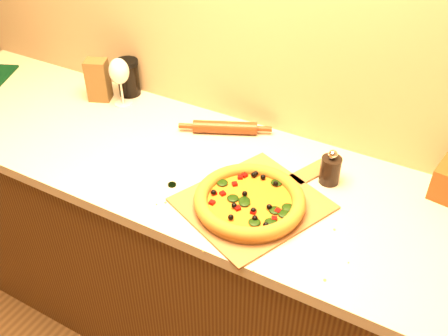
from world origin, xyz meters
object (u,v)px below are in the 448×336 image
(pizza_peel, at_px, (256,201))
(rolling_pin, at_px, (225,127))
(pizza, at_px, (250,201))
(wine_glass, at_px, (119,73))
(pepper_grinder, at_px, (330,169))
(dark_jar, at_px, (128,77))

(pizza_peel, distance_m, rolling_pin, 0.41)
(pizza, relative_size, wine_glass, 1.70)
(rolling_pin, bearing_deg, pizza_peel, -47.02)
(pizza_peel, bearing_deg, pepper_grinder, 75.27)
(pizza, height_order, wine_glass, wine_glass)
(dark_jar, bearing_deg, rolling_pin, -7.68)
(pizza_peel, bearing_deg, pizza, -77.25)
(wine_glass, bearing_deg, dark_jar, 109.18)
(wine_glass, xyz_separation_m, dark_jar, (-0.03, 0.08, -0.06))
(rolling_pin, distance_m, dark_jar, 0.50)
(pizza, bearing_deg, pepper_grinder, 55.50)
(pizza_peel, xyz_separation_m, rolling_pin, (-0.28, 0.30, 0.02))
(pizza_peel, bearing_deg, wine_glass, -177.75)
(pizza_peel, xyz_separation_m, pepper_grinder, (0.16, 0.21, 0.05))
(pizza_peel, distance_m, dark_jar, 0.85)
(rolling_pin, relative_size, wine_glass, 1.62)
(pizza, bearing_deg, wine_glass, 156.77)
(pepper_grinder, bearing_deg, dark_jar, 170.55)
(pepper_grinder, relative_size, rolling_pin, 0.39)
(pizza, height_order, pepper_grinder, pepper_grinder)
(pizza_peel, relative_size, pizza, 1.71)
(dark_jar, bearing_deg, pepper_grinder, -9.45)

